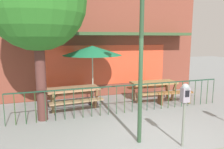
# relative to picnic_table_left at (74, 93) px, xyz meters

# --- Properties ---
(ground) EXTENTS (40.00, 40.00, 0.00)m
(ground) POSITION_rel_picnic_table_left_xyz_m (1.57, -3.07, -0.61)
(ground) COLOR gray
(pub_storefront) EXTENTS (8.74, 1.37, 5.60)m
(pub_storefront) POSITION_rel_picnic_table_left_xyz_m (1.57, 1.70, 2.16)
(pub_storefront) COLOR #531F13
(pub_storefront) RESTS_ON ground
(patio_fence_front) EXTENTS (7.36, 0.04, 0.97)m
(patio_fence_front) POSITION_rel_picnic_table_left_xyz_m (1.57, -0.92, 0.05)
(patio_fence_front) COLOR #1B3D2B
(patio_fence_front) RESTS_ON ground
(picnic_table_left) EXTENTS (1.89, 1.48, 0.79)m
(picnic_table_left) POSITION_rel_picnic_table_left_xyz_m (0.00, 0.00, 0.00)
(picnic_table_left) COLOR #A37352
(picnic_table_left) RESTS_ON ground
(picnic_table_right) EXTENTS (1.88, 1.47, 0.79)m
(picnic_table_right) POSITION_rel_picnic_table_left_xyz_m (3.22, 0.11, 0.00)
(picnic_table_right) COLOR #9F7A48
(picnic_table_right) RESTS_ON ground
(patio_umbrella) EXTENTS (2.18, 2.18, 2.23)m
(patio_umbrella) POSITION_rel_picnic_table_left_xyz_m (0.79, 0.38, 1.43)
(patio_umbrella) COLOR black
(patio_umbrella) RESTS_ON ground
(patio_bench) EXTENTS (1.43, 0.49, 0.48)m
(patio_bench) POSITION_rel_picnic_table_left_xyz_m (3.76, -0.53, -0.26)
(patio_bench) COLOR #925E32
(patio_bench) RESTS_ON ground
(parking_meter_near) EXTENTS (0.18, 0.17, 1.50)m
(parking_meter_near) POSITION_rel_picnic_table_left_xyz_m (2.03, -3.48, 0.54)
(parking_meter_near) COLOR slate
(parking_meter_near) RESTS_ON ground
(street_tree) EXTENTS (2.85, 2.85, 4.97)m
(street_tree) POSITION_rel_picnic_table_left_xyz_m (-1.06, -0.72, 2.91)
(street_tree) COLOR #542E29
(street_tree) RESTS_ON ground
(street_lamp) EXTENTS (0.28, 0.28, 4.25)m
(street_lamp) POSITION_rel_picnic_table_left_xyz_m (1.16, -2.97, 2.14)
(street_lamp) COLOR #2A472D
(street_lamp) RESTS_ON ground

